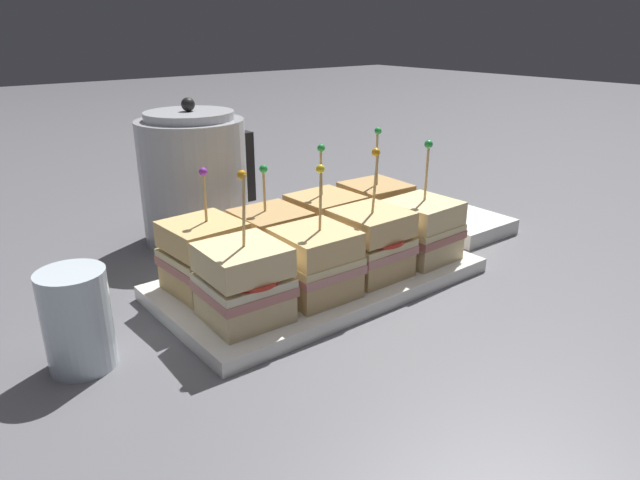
# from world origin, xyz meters

# --- Properties ---
(ground_plane) EXTENTS (6.00, 6.00, 0.00)m
(ground_plane) POSITION_xyz_m (0.00, 0.00, 0.00)
(ground_plane) COLOR slate
(serving_platter) EXTENTS (0.41, 0.22, 0.02)m
(serving_platter) POSITION_xyz_m (0.00, 0.00, 0.01)
(serving_platter) COLOR white
(serving_platter) RESTS_ON ground_plane
(sandwich_front_far_left) EXTENTS (0.09, 0.09, 0.17)m
(sandwich_front_far_left) POSITION_xyz_m (-0.14, -0.05, 0.06)
(sandwich_front_far_left) COLOR beige
(sandwich_front_far_left) RESTS_ON serving_platter
(sandwich_front_center_left) EXTENTS (0.09, 0.09, 0.16)m
(sandwich_front_center_left) POSITION_xyz_m (-0.04, -0.05, 0.06)
(sandwich_front_center_left) COLOR #DBB77A
(sandwich_front_center_left) RESTS_ON serving_platter
(sandwich_front_center_right) EXTENTS (0.09, 0.09, 0.16)m
(sandwich_front_center_right) POSITION_xyz_m (0.05, -0.04, 0.06)
(sandwich_front_center_right) COLOR #DBB77A
(sandwich_front_center_right) RESTS_ON serving_platter
(sandwich_front_far_right) EXTENTS (0.09, 0.09, 0.16)m
(sandwich_front_far_right) POSITION_xyz_m (0.14, -0.05, 0.06)
(sandwich_front_far_right) COLOR beige
(sandwich_front_far_right) RESTS_ON serving_platter
(sandwich_back_far_left) EXTENTS (0.09, 0.09, 0.15)m
(sandwich_back_far_left) POSITION_xyz_m (-0.14, 0.05, 0.06)
(sandwich_back_far_left) COLOR tan
(sandwich_back_far_left) RESTS_ON serving_platter
(sandwich_back_center_left) EXTENTS (0.09, 0.09, 0.14)m
(sandwich_back_center_left) POSITION_xyz_m (-0.05, 0.04, 0.06)
(sandwich_back_center_left) COLOR tan
(sandwich_back_center_left) RESTS_ON serving_platter
(sandwich_back_center_right) EXTENTS (0.09, 0.09, 0.15)m
(sandwich_back_center_right) POSITION_xyz_m (0.04, 0.04, 0.06)
(sandwich_back_center_right) COLOR tan
(sandwich_back_center_right) RESTS_ON serving_platter
(sandwich_back_far_right) EXTENTS (0.09, 0.09, 0.17)m
(sandwich_back_far_right) POSITION_xyz_m (0.14, 0.04, 0.06)
(sandwich_back_far_right) COLOR tan
(sandwich_back_far_right) RESTS_ON serving_platter
(kettle_steel) EXTENTS (0.18, 0.16, 0.22)m
(kettle_steel) POSITION_xyz_m (-0.04, 0.25, 0.10)
(kettle_steel) COLOR #B7BABF
(kettle_steel) RESTS_ON ground_plane
(drinking_glass) EXTENTS (0.07, 0.07, 0.10)m
(drinking_glass) POSITION_xyz_m (-0.30, 0.00, 0.05)
(drinking_glass) COLOR silver
(drinking_glass) RESTS_ON ground_plane
(napkin_stack) EXTENTS (0.12, 0.12, 0.02)m
(napkin_stack) POSITION_xyz_m (0.31, 0.01, 0.01)
(napkin_stack) COLOR white
(napkin_stack) RESTS_ON ground_plane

